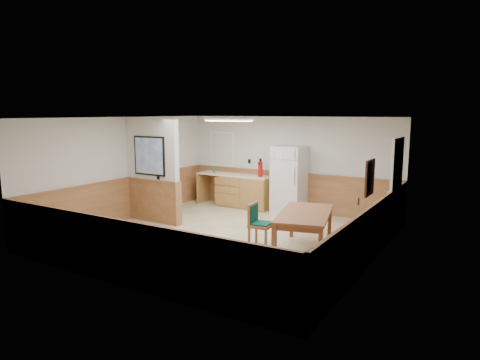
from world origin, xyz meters
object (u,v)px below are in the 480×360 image
Objects in this scene: refrigerator at (289,180)px; dining_table at (305,217)px; dining_chair at (257,221)px; soap_bottle at (214,169)px; dining_bench at (362,241)px; fire_extinguisher at (260,169)px.

refrigerator is 3.05m from dining_table.
soap_bottle is (-2.98, 2.83, 0.50)m from dining_chair.
dining_bench is 7.82× the size of soap_bottle.
dining_table is 1.30× the size of dining_bench.
refrigerator is 2.38m from soap_bottle.
dining_chair is (-2.00, -0.24, 0.15)m from dining_bench.
dining_table is at bearing -34.17° from soap_bottle.
refrigerator is 0.89× the size of dining_table.
refrigerator reaches higher than dining_bench.
fire_extinguisher is (-2.37, 2.63, 0.46)m from dining_table.
fire_extinguisher is at bearing 146.68° from dining_bench.
dining_chair is (-0.92, -0.18, -0.16)m from dining_table.
soap_bottle is (-4.98, 2.59, 0.66)m from dining_bench.
fire_extinguisher reaches higher than dining_chair.
fire_extinguisher is (-0.85, 0.00, 0.24)m from refrigerator.
dining_table reaches higher than dining_bench.
dining_chair is 1.73× the size of fire_extinguisher.
dining_bench is at bearing -43.84° from refrigerator.
fire_extinguisher reaches higher than dining_table.
dining_bench is 1.79× the size of dining_chair.
dining_chair reaches higher than dining_bench.
fire_extinguisher is at bearing -179.36° from refrigerator.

